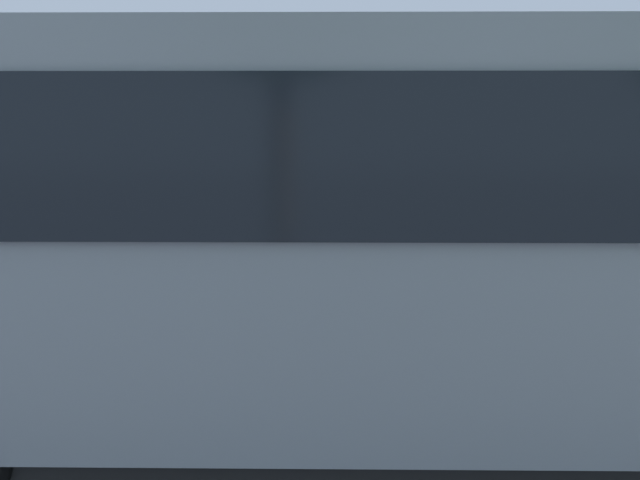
{
  "coord_description": "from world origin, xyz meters",
  "views": [
    {
      "loc": [
        -0.61,
        10.26,
        2.64
      ],
      "look_at": [
        -0.68,
        0.25,
        1.1
      ],
      "focal_mm": 44.56,
      "sensor_mm": 36.0,
      "label": 1
    }
  ],
  "objects_px": {
    "spectator_left": "(436,264)",
    "spectator_centre": "(334,267)",
    "tour_bus": "(467,250)",
    "parked_motorcycle_silver": "(603,333)",
    "spectator_far_left": "(540,262)",
    "traffic_cone": "(234,284)",
    "stunt_motorcycle": "(140,225)"
  },
  "relations": [
    {
      "from": "parked_motorcycle_silver",
      "to": "stunt_motorcycle",
      "type": "distance_m",
      "value": 7.19
    },
    {
      "from": "tour_bus",
      "to": "parked_motorcycle_silver",
      "type": "bearing_deg",
      "value": -133.62
    },
    {
      "from": "spectator_centre",
      "to": "parked_motorcycle_silver",
      "type": "distance_m",
      "value": 2.91
    },
    {
      "from": "spectator_far_left",
      "to": "parked_motorcycle_silver",
      "type": "distance_m",
      "value": 1.06
    },
    {
      "from": "traffic_cone",
      "to": "spectator_far_left",
      "type": "bearing_deg",
      "value": 145.08
    },
    {
      "from": "spectator_left",
      "to": "spectator_centre",
      "type": "height_order",
      "value": "spectator_left"
    },
    {
      "from": "spectator_far_left",
      "to": "spectator_centre",
      "type": "height_order",
      "value": "spectator_far_left"
    },
    {
      "from": "tour_bus",
      "to": "stunt_motorcycle",
      "type": "height_order",
      "value": "tour_bus"
    },
    {
      "from": "parked_motorcycle_silver",
      "to": "traffic_cone",
      "type": "relative_size",
      "value": 3.25
    },
    {
      "from": "tour_bus",
      "to": "spectator_centre",
      "type": "bearing_deg",
      "value": -71.11
    },
    {
      "from": "tour_bus",
      "to": "spectator_far_left",
      "type": "distance_m",
      "value": 2.97
    },
    {
      "from": "spectator_far_left",
      "to": "traffic_cone",
      "type": "relative_size",
      "value": 2.84
    },
    {
      "from": "spectator_far_left",
      "to": "parked_motorcycle_silver",
      "type": "xyz_separation_m",
      "value": [
        -0.46,
        0.75,
        -0.6
      ]
    },
    {
      "from": "tour_bus",
      "to": "spectator_centre",
      "type": "distance_m",
      "value": 3.0
    },
    {
      "from": "traffic_cone",
      "to": "spectator_left",
      "type": "bearing_deg",
      "value": 136.26
    },
    {
      "from": "tour_bus",
      "to": "spectator_centre",
      "type": "xyz_separation_m",
      "value": [
        0.95,
        -2.77,
        -0.65
      ]
    },
    {
      "from": "spectator_centre",
      "to": "stunt_motorcycle",
      "type": "xyz_separation_m",
      "value": [
        2.93,
        -3.5,
        0.01
      ]
    },
    {
      "from": "spectator_left",
      "to": "spectator_centre",
      "type": "distance_m",
      "value": 1.13
    },
    {
      "from": "spectator_left",
      "to": "tour_bus",
      "type": "bearing_deg",
      "value": 86.13
    },
    {
      "from": "spectator_centre",
      "to": "stunt_motorcycle",
      "type": "distance_m",
      "value": 4.57
    },
    {
      "from": "tour_bus",
      "to": "stunt_motorcycle",
      "type": "xyz_separation_m",
      "value": [
        3.88,
        -6.27,
        -0.65
      ]
    },
    {
      "from": "parked_motorcycle_silver",
      "to": "spectator_left",
      "type": "bearing_deg",
      "value": -29.3
    },
    {
      "from": "stunt_motorcycle",
      "to": "traffic_cone",
      "type": "xyz_separation_m",
      "value": [
        -1.57,
        1.14,
        -0.69
      ]
    },
    {
      "from": "tour_bus",
      "to": "spectator_left",
      "type": "xyz_separation_m",
      "value": [
        -0.19,
        -2.74,
        -0.61
      ]
    },
    {
      "from": "tour_bus",
      "to": "spectator_left",
      "type": "bearing_deg",
      "value": -93.87
    },
    {
      "from": "spectator_centre",
      "to": "traffic_cone",
      "type": "relative_size",
      "value": 2.66
    },
    {
      "from": "tour_bus",
      "to": "traffic_cone",
      "type": "height_order",
      "value": "tour_bus"
    },
    {
      "from": "tour_bus",
      "to": "spectator_far_left",
      "type": "bearing_deg",
      "value": -116.67
    },
    {
      "from": "spectator_centre",
      "to": "traffic_cone",
      "type": "bearing_deg",
      "value": -59.95
    },
    {
      "from": "spectator_far_left",
      "to": "spectator_left",
      "type": "height_order",
      "value": "spectator_far_left"
    },
    {
      "from": "spectator_far_left",
      "to": "stunt_motorcycle",
      "type": "distance_m",
      "value": 6.35
    },
    {
      "from": "spectator_centre",
      "to": "spectator_left",
      "type": "bearing_deg",
      "value": 178.53
    }
  ]
}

